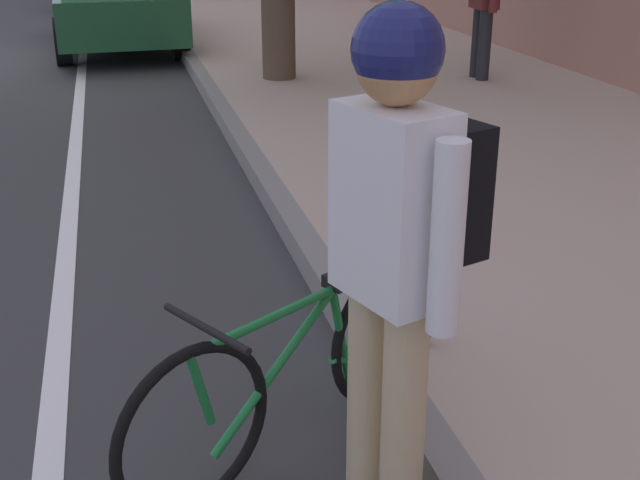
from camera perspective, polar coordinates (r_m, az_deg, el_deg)
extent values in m
plane|color=#373737|center=(13.13, -16.51, 12.23)|extent=(67.02, 67.02, 0.00)
cube|color=tan|center=(13.54, 0.34, 13.74)|extent=(4.42, 41.89, 0.16)
cube|color=gray|center=(13.15, -9.63, 13.19)|extent=(0.16, 41.89, 0.16)
cube|color=white|center=(13.13, -16.15, 12.28)|extent=(0.12, 41.89, 0.01)
cube|color=#1E512D|center=(13.60, -14.13, 15.34)|extent=(1.96, 4.48, 0.64)
cylinder|color=black|center=(15.04, -11.20, 15.14)|extent=(0.25, 0.67, 0.66)
cylinder|color=black|center=(14.96, -17.56, 14.52)|extent=(0.25, 0.67, 0.66)
cylinder|color=black|center=(12.36, -9.74, 13.79)|extent=(0.25, 0.67, 0.66)
cylinder|color=black|center=(12.26, -17.45, 13.05)|extent=(0.25, 0.67, 0.66)
torus|color=black|center=(3.02, -8.77, -12.98)|extent=(0.61, 0.38, 0.68)
torus|color=black|center=(3.62, 4.65, -6.38)|extent=(0.61, 0.38, 0.68)
cylinder|color=#197233|center=(3.17, -3.13, -8.99)|extent=(0.58, 0.36, 0.50)
cylinder|color=#197233|center=(3.39, 1.50, -6.88)|extent=(0.14, 0.10, 0.47)
cylinder|color=#197233|center=(3.09, -2.49, -5.00)|extent=(0.65, 0.40, 0.05)
cylinder|color=#197233|center=(3.54, 2.80, -8.39)|extent=(0.32, 0.21, 0.19)
cylinder|color=#197233|center=(3.47, 3.46, -4.82)|extent=(0.24, 0.16, 0.33)
cylinder|color=#197233|center=(2.95, -8.34, -10.12)|extent=(0.12, 0.09, 0.33)
cube|color=black|center=(3.30, 2.17, -2.49)|extent=(0.26, 0.21, 0.05)
cylinder|color=black|center=(2.85, -7.95, -6.08)|extent=(0.26, 0.41, 0.03)
cylinder|color=#C6B284|center=(2.98, 3.36, -10.79)|extent=(0.15, 0.15, 0.88)
cylinder|color=#C6B284|center=(2.85, 5.80, -12.58)|extent=(0.15, 0.15, 0.88)
cube|color=white|center=(2.57, 5.05, 2.45)|extent=(0.34, 0.43, 0.63)
cylinder|color=white|center=(2.78, 1.73, 3.39)|extent=(0.10, 0.10, 0.59)
cylinder|color=white|center=(2.40, 8.84, 0.01)|extent=(0.10, 0.10, 0.59)
sphere|color=tan|center=(2.46, 5.40, 12.08)|extent=(0.25, 0.25, 0.25)
sphere|color=navy|center=(2.45, 5.43, 13.08)|extent=(0.28, 0.28, 0.28)
cube|color=black|center=(2.69, 8.43, 3.62)|extent=(0.27, 0.34, 0.44)
cylinder|color=black|center=(10.18, 10.91, 13.32)|extent=(0.15, 0.15, 0.81)
cylinder|color=black|center=(10.00, 11.36, 13.13)|extent=(0.15, 0.15, 0.81)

